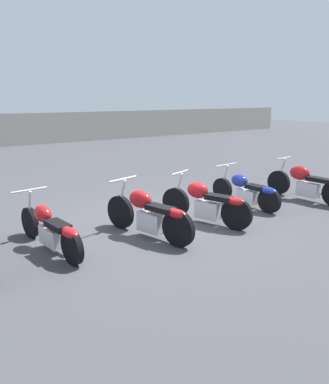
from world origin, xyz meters
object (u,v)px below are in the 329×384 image
motorcycle_slot_2 (149,214)px  motorcycle_slot_5 (307,183)px  motorcycle_slot_1 (51,229)px  motorcycle_slot_4 (246,191)px  motorcycle_slot_3 (206,203)px

motorcycle_slot_2 → motorcycle_slot_5: (4.59, -0.02, -0.00)m
motorcycle_slot_1 → motorcycle_slot_4: 4.63m
motorcycle_slot_2 → motorcycle_slot_4: bearing=-7.5°
motorcycle_slot_4 → motorcycle_slot_2: bearing=-177.5°
motorcycle_slot_2 → motorcycle_slot_4: 2.96m
motorcycle_slot_3 → motorcycle_slot_4: bearing=-6.0°
motorcycle_slot_3 → motorcycle_slot_5: size_ratio=0.91×
motorcycle_slot_4 → motorcycle_slot_5: bearing=-20.4°
motorcycle_slot_1 → motorcycle_slot_5: motorcycle_slot_5 is taller
motorcycle_slot_2 → motorcycle_slot_3: motorcycle_slot_2 is taller
motorcycle_slot_3 → motorcycle_slot_5: bearing=-21.1°
motorcycle_slot_2 → motorcycle_slot_3: (1.38, 0.02, -0.01)m
motorcycle_slot_2 → motorcycle_slot_4: motorcycle_slot_2 is taller
motorcycle_slot_5 → motorcycle_slot_1: bearing=170.4°
motorcycle_slot_1 → motorcycle_slot_3: (3.07, -0.36, 0.05)m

